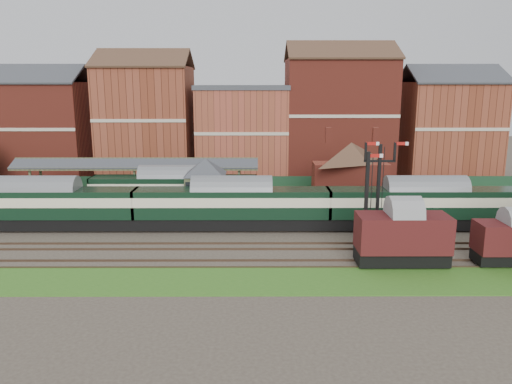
{
  "coord_description": "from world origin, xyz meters",
  "views": [
    {
      "loc": [
        1.64,
        -43.22,
        12.94
      ],
      "look_at": [
        1.78,
        2.0,
        3.0
      ],
      "focal_mm": 35.0,
      "sensor_mm": 36.0,
      "label": 1
    }
  ],
  "objects_px": {
    "signal_box": "(206,187)",
    "goods_van_a": "(402,235)",
    "platform_railcar": "(174,190)",
    "semaphore_bracket": "(379,184)",
    "dmu_train": "(232,204)"
  },
  "relations": [
    {
      "from": "signal_box",
      "to": "goods_van_a",
      "type": "xyz_separation_m",
      "value": [
        15.26,
        -12.25,
        -0.96
      ]
    },
    {
      "from": "goods_van_a",
      "to": "platform_railcar",
      "type": "bearing_deg",
      "value": 140.51
    },
    {
      "from": "semaphore_bracket",
      "to": "goods_van_a",
      "type": "relative_size",
      "value": 1.26
    },
    {
      "from": "dmu_train",
      "to": "goods_van_a",
      "type": "xyz_separation_m",
      "value": [
        12.62,
        -9.0,
        -0.1
      ]
    },
    {
      "from": "dmu_train",
      "to": "semaphore_bracket",
      "type": "bearing_deg",
      "value": -11.4
    },
    {
      "from": "dmu_train",
      "to": "platform_railcar",
      "type": "xyz_separation_m",
      "value": [
        -6.18,
        6.5,
        -0.05
      ]
    },
    {
      "from": "signal_box",
      "to": "goods_van_a",
      "type": "bearing_deg",
      "value": -38.75
    },
    {
      "from": "dmu_train",
      "to": "goods_van_a",
      "type": "distance_m",
      "value": 15.5
    },
    {
      "from": "semaphore_bracket",
      "to": "platform_railcar",
      "type": "relative_size",
      "value": 0.49
    },
    {
      "from": "platform_railcar",
      "to": "goods_van_a",
      "type": "bearing_deg",
      "value": -39.49
    },
    {
      "from": "semaphore_bracket",
      "to": "goods_van_a",
      "type": "xyz_separation_m",
      "value": [
        0.22,
        -6.5,
        -2.4
      ]
    },
    {
      "from": "semaphore_bracket",
      "to": "goods_van_a",
      "type": "bearing_deg",
      "value": -88.03
    },
    {
      "from": "signal_box",
      "to": "goods_van_a",
      "type": "distance_m",
      "value": 19.59
    },
    {
      "from": "signal_box",
      "to": "dmu_train",
      "type": "xyz_separation_m",
      "value": [
        2.64,
        -3.25,
        -0.86
      ]
    },
    {
      "from": "signal_box",
      "to": "platform_railcar",
      "type": "height_order",
      "value": "signal_box"
    }
  ]
}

